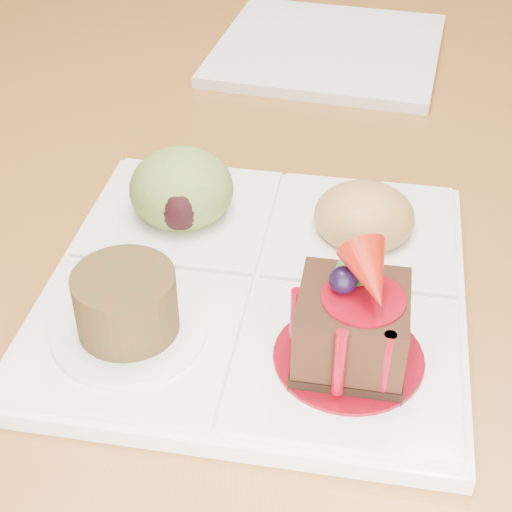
{
  "coord_description": "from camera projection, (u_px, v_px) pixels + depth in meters",
  "views": [
    {
      "loc": [
        -0.18,
        -1.01,
        1.11
      ],
      "look_at": [
        -0.17,
        -0.59,
        0.79
      ],
      "focal_mm": 55.0,
      "sensor_mm": 36.0,
      "label": 1
    }
  ],
  "objects": [
    {
      "name": "ground",
      "position": [
        335.0,
        389.0,
        1.48
      ],
      "size": [
        6.0,
        6.0,
        0.0
      ],
      "primitive_type": "plane",
      "color": "brown"
    },
    {
      "name": "second_plate",
      "position": [
        328.0,
        49.0,
        0.87
      ],
      "size": [
        0.3,
        0.3,
        0.01
      ],
      "primitive_type": "cube",
      "rotation": [
        0.0,
        0.0,
        -0.28
      ],
      "color": "white",
      "rests_on": "dining_table"
    },
    {
      "name": "dining_table",
      "position": [
        367.0,
        44.0,
        1.06
      ],
      "size": [
        1.0,
        1.8,
        0.75
      ],
      "color": "#A06529",
      "rests_on": "ground"
    },
    {
      "name": "sampler_plate",
      "position": [
        254.0,
        267.0,
        0.54
      ],
      "size": [
        0.33,
        0.33,
        0.11
      ],
      "rotation": [
        0.0,
        0.0,
        -0.2
      ],
      "color": "white",
      "rests_on": "dining_table"
    }
  ]
}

